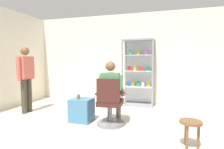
% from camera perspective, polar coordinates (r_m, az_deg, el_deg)
% --- Properties ---
extents(ground_plane, '(7.20, 7.20, 0.00)m').
position_cam_1_polar(ground_plane, '(3.08, -8.30, -20.70)').
color(ground_plane, beige).
extents(back_wall, '(6.00, 0.10, 2.70)m').
position_cam_1_polar(back_wall, '(5.64, 4.69, 4.91)').
color(back_wall, silver).
rests_on(back_wall, ground).
extents(display_cabinet_main, '(0.90, 0.45, 1.90)m').
position_cam_1_polar(display_cabinet_main, '(5.35, 8.31, 0.73)').
color(display_cabinet_main, gray).
rests_on(display_cabinet_main, ground).
extents(office_chair, '(0.59, 0.56, 0.96)m').
position_cam_1_polar(office_chair, '(3.67, -0.67, -9.91)').
color(office_chair, slate).
rests_on(office_chair, ground).
extents(seated_shopkeeper, '(0.51, 0.59, 1.29)m').
position_cam_1_polar(seated_shopkeeper, '(3.76, -0.15, -4.61)').
color(seated_shopkeeper, slate).
rests_on(seated_shopkeeper, ground).
extents(storage_crate, '(0.45, 0.41, 0.49)m').
position_cam_1_polar(storage_crate, '(4.03, -9.48, -10.87)').
color(storage_crate, teal).
rests_on(storage_crate, ground).
extents(tea_glass, '(0.06, 0.06, 0.10)m').
position_cam_1_polar(tea_glass, '(3.95, -10.47, -6.82)').
color(tea_glass, brown).
rests_on(tea_glass, storage_crate).
extents(standing_customer, '(0.22, 0.52, 1.63)m').
position_cam_1_polar(standing_customer, '(4.99, -25.37, -0.24)').
color(standing_customer, '#3F382D').
rests_on(standing_customer, ground).
extents(wooden_stool, '(0.32, 0.32, 0.42)m').
position_cam_1_polar(wooden_stool, '(3.03, 23.41, -14.66)').
color(wooden_stool, brown).
rests_on(wooden_stool, ground).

